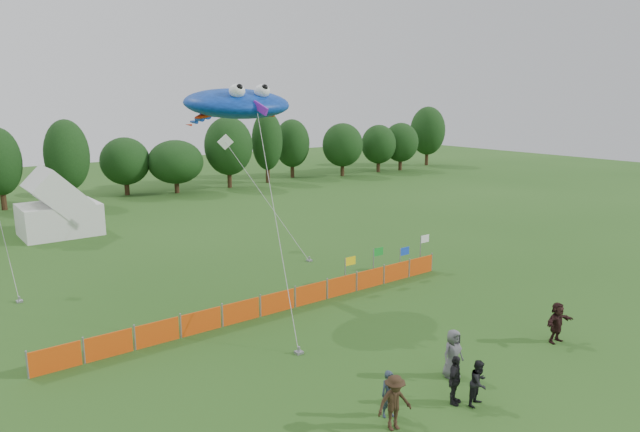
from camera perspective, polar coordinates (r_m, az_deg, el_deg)
ground at (r=21.92m, az=9.93°, el=-16.08°), size 160.00×160.00×0.00m
treeline at (r=60.37m, az=-21.77°, el=5.32°), size 104.57×8.78×8.36m
tent_right at (r=46.77m, az=-24.67°, el=0.63°), size 5.49×4.39×3.87m
barrier_fence at (r=27.81m, az=-4.29°, el=-8.59°), size 21.90×0.06×1.00m
flag_row at (r=32.15m, az=6.86°, el=-4.18°), size 6.73×0.38×2.16m
spectator_a at (r=19.42m, az=6.93°, el=-17.26°), size 0.67×0.55×1.58m
spectator_b at (r=20.63m, az=15.61°, el=-15.76°), size 0.88×0.75×1.59m
spectator_c at (r=18.75m, az=7.46°, el=-18.01°), size 1.30×0.94×1.80m
spectator_d at (r=20.46m, az=13.33°, el=-15.67°), size 1.09×0.78×1.72m
spectator_e at (r=22.16m, az=13.13°, el=-13.25°), size 0.95×0.66×1.84m
spectator_f at (r=26.39m, az=22.62°, el=-9.80°), size 1.66×0.63×1.76m
stingray_kite at (r=28.97m, az=-8.54°, el=11.02°), size 5.50×14.78×10.85m
small_kite_white at (r=38.98m, az=-7.11°, el=4.05°), size 2.22×8.12×7.66m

